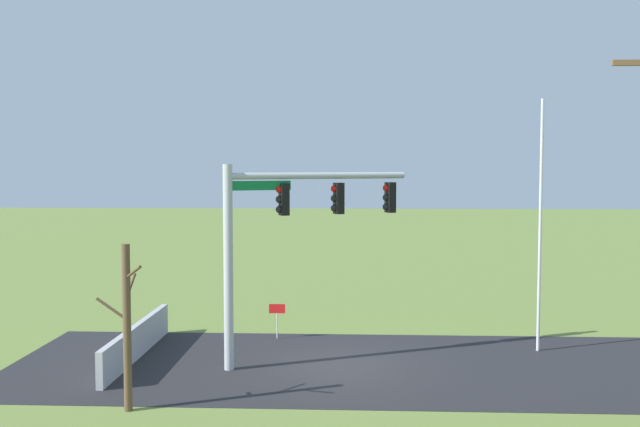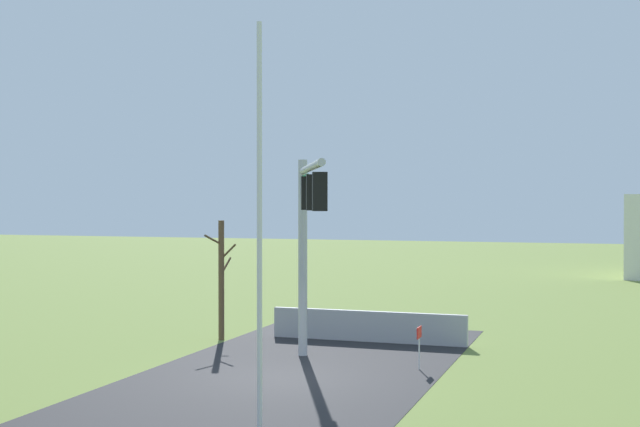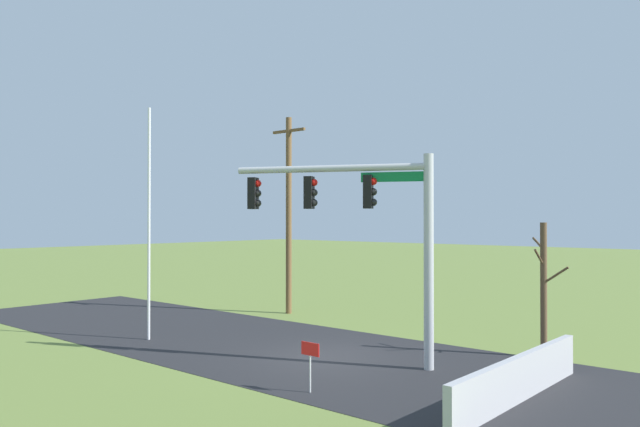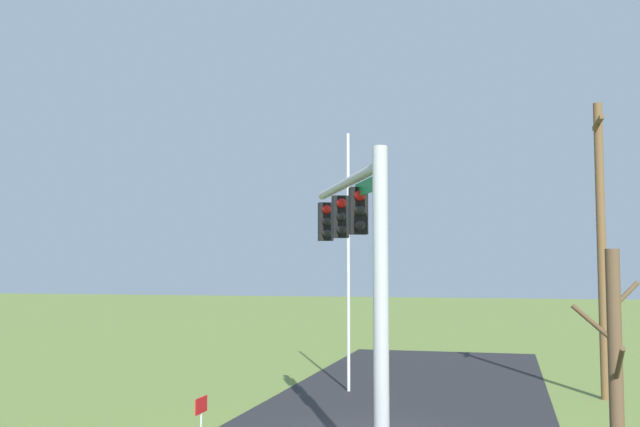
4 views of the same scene
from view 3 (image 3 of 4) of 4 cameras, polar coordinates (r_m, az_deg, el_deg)
ground_plane at (r=19.31m, az=0.36°, el=-13.13°), size 160.00×160.00×0.00m
road_surface at (r=22.05m, az=-7.76°, el=-11.53°), size 28.00×8.00×0.01m
sidewalk_corner at (r=17.45m, az=13.01°, el=-14.46°), size 6.00×6.00×0.01m
retaining_fence at (r=15.39m, az=18.03°, el=-14.37°), size 0.20×6.77×1.04m
signal_mast at (r=17.70m, az=4.40°, el=-0.32°), size 5.41×2.62×6.05m
flagpole at (r=22.25m, az=-15.61°, el=-0.90°), size 0.10×0.10×8.12m
utility_pole at (r=27.53m, az=-2.92°, el=0.18°), size 1.90×0.26×8.79m
bare_tree at (r=20.04m, az=20.08°, el=-6.50°), size 1.27×1.02×4.11m
open_sign at (r=15.25m, az=-0.92°, el=-13.04°), size 0.56×0.04×1.22m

